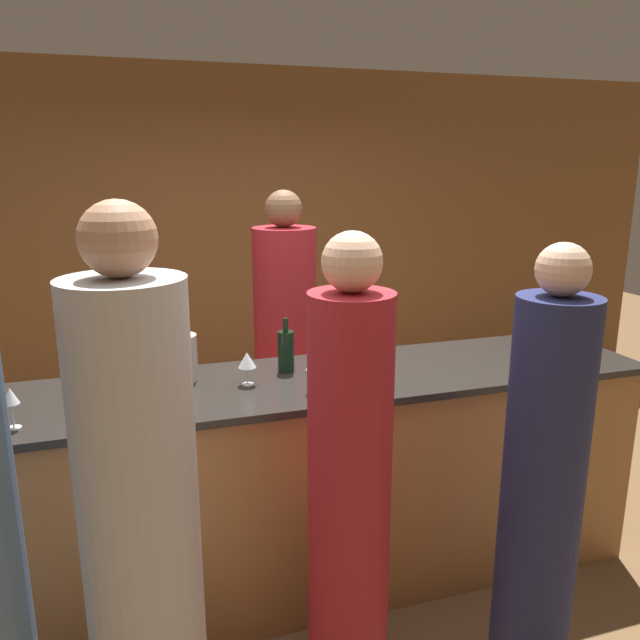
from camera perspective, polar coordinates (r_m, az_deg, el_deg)
The scene contains 14 objects.
ground_plane at distance 3.46m, azimuth 0.22°, elevation -22.47°, with size 14.00×14.00×0.00m, color brown.
back_wall at distance 5.15m, azimuth -8.06°, elevation 6.62°, with size 8.00×0.06×2.80m.
bar_counter at distance 3.16m, azimuth 0.23°, elevation -14.51°, with size 3.20×0.72×1.09m.
bartender at distance 3.82m, azimuth -3.15°, elevation -3.78°, with size 0.38×0.38×1.92m.
guest_0 at distance 2.42m, azimuth 2.69°, elevation -15.44°, with size 0.31×0.31×1.84m.
guest_1 at distance 2.63m, azimuth 19.63°, elevation -14.35°, with size 0.31×0.31×1.79m.
guest_2 at distance 2.19m, azimuth -16.05°, elevation -18.01°, with size 0.38×0.38×1.96m.
wine_bottle_0 at distance 2.99m, azimuth -3.14°, elevation -2.80°, with size 0.08×0.08×0.26m.
ice_bucket at distance 2.93m, azimuth -12.59°, elevation -3.40°, with size 0.15×0.15×0.22m.
wine_glass_0 at distance 2.64m, azimuth -13.41°, elevation -5.51°, with size 0.08×0.08×0.14m.
wine_glass_1 at distance 2.62m, azimuth -26.45°, elevation -6.39°, with size 0.06×0.06×0.16m.
wine_glass_2 at distance 2.82m, azimuth -6.70°, elevation -3.69°, with size 0.08×0.08×0.15m.
wine_glass_3 at distance 2.70m, azimuth -0.56°, elevation -3.94°, with size 0.07×0.07×0.18m.
wine_glass_4 at distance 3.60m, azimuth 22.97°, elevation -0.97°, with size 0.08×0.08×0.14m.
Camera 1 is at (-0.86, -2.64, 2.06)m, focal length 35.00 mm.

